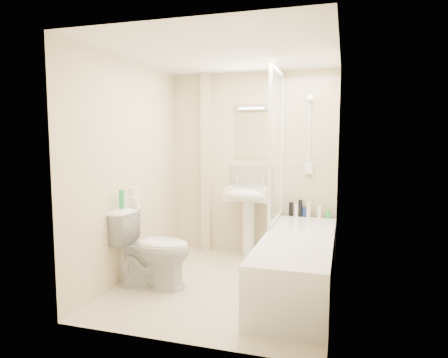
% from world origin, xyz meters
% --- Properties ---
extents(floor, '(2.50, 2.50, 0.00)m').
position_xyz_m(floor, '(0.00, 0.00, 0.00)').
color(floor, beige).
rests_on(floor, ground).
extents(wall_back, '(2.20, 0.02, 2.40)m').
position_xyz_m(wall_back, '(0.00, 1.25, 1.20)').
color(wall_back, beige).
rests_on(wall_back, ground).
extents(wall_left, '(0.02, 2.50, 2.40)m').
position_xyz_m(wall_left, '(-1.10, 0.00, 1.20)').
color(wall_left, beige).
rests_on(wall_left, ground).
extents(wall_right, '(0.02, 2.50, 2.40)m').
position_xyz_m(wall_right, '(1.10, 0.00, 1.20)').
color(wall_right, beige).
rests_on(wall_right, ground).
extents(ceiling, '(2.20, 2.50, 0.02)m').
position_xyz_m(ceiling, '(0.00, 0.00, 2.40)').
color(ceiling, white).
rests_on(ceiling, wall_back).
extents(tile_back, '(0.70, 0.01, 1.75)m').
position_xyz_m(tile_back, '(0.75, 1.24, 1.42)').
color(tile_back, beige).
rests_on(tile_back, wall_back).
extents(tile_right, '(0.01, 2.10, 1.75)m').
position_xyz_m(tile_right, '(1.09, 0.09, 1.42)').
color(tile_right, beige).
rests_on(tile_right, wall_right).
extents(pipe_boxing, '(0.12, 0.12, 2.40)m').
position_xyz_m(pipe_boxing, '(-0.62, 1.19, 1.20)').
color(pipe_boxing, beige).
rests_on(pipe_boxing, ground).
extents(splashback, '(0.60, 0.02, 0.30)m').
position_xyz_m(splashback, '(-0.00, 1.24, 1.03)').
color(splashback, beige).
rests_on(splashback, wall_back).
extents(mirror, '(0.46, 0.01, 0.60)m').
position_xyz_m(mirror, '(-0.00, 1.24, 1.58)').
color(mirror, white).
rests_on(mirror, wall_back).
extents(strip_light, '(0.42, 0.07, 0.07)m').
position_xyz_m(strip_light, '(-0.00, 1.22, 1.95)').
color(strip_light, silver).
rests_on(strip_light, wall_back).
extents(bathtub, '(0.70, 2.10, 0.55)m').
position_xyz_m(bathtub, '(0.75, 0.09, 0.29)').
color(bathtub, white).
rests_on(bathtub, ground).
extents(shower_screen, '(0.04, 0.92, 1.80)m').
position_xyz_m(shower_screen, '(0.40, 0.80, 1.45)').
color(shower_screen, white).
rests_on(shower_screen, bathtub).
extents(shower_fixture, '(0.10, 0.16, 0.99)m').
position_xyz_m(shower_fixture, '(0.75, 1.19, 1.55)').
color(shower_fixture, white).
rests_on(shower_fixture, wall_back).
extents(pedestal_sink, '(0.54, 0.49, 1.05)m').
position_xyz_m(pedestal_sink, '(-0.00, 1.01, 0.74)').
color(pedestal_sink, white).
rests_on(pedestal_sink, ground).
extents(bottle_black_a, '(0.05, 0.05, 0.18)m').
position_xyz_m(bottle_black_a, '(0.54, 1.16, 0.64)').
color(bottle_black_a, black).
rests_on(bottle_black_a, bathtub).
extents(bottle_white_a, '(0.05, 0.05, 0.17)m').
position_xyz_m(bottle_white_a, '(0.61, 1.16, 0.63)').
color(bottle_white_a, white).
rests_on(bottle_white_a, bathtub).
extents(bottle_black_b, '(0.05, 0.05, 0.21)m').
position_xyz_m(bottle_black_b, '(0.66, 1.16, 0.66)').
color(bottle_black_b, black).
rests_on(bottle_black_b, bathtub).
extents(bottle_blue, '(0.06, 0.06, 0.12)m').
position_xyz_m(bottle_blue, '(0.71, 1.16, 0.61)').
color(bottle_blue, navy).
rests_on(bottle_blue, bathtub).
extents(bottle_cream, '(0.06, 0.06, 0.19)m').
position_xyz_m(bottle_cream, '(0.76, 1.16, 0.65)').
color(bottle_cream, beige).
rests_on(bottle_cream, bathtub).
extents(bottle_white_b, '(0.05, 0.05, 0.15)m').
position_xyz_m(bottle_white_b, '(0.90, 1.16, 0.62)').
color(bottle_white_b, white).
rests_on(bottle_white_b, bathtub).
extents(bottle_green, '(0.05, 0.05, 0.10)m').
position_xyz_m(bottle_green, '(1.00, 1.16, 0.60)').
color(bottle_green, green).
rests_on(bottle_green, bathtub).
extents(toilet, '(0.53, 0.85, 0.83)m').
position_xyz_m(toilet, '(-0.72, -0.25, 0.41)').
color(toilet, white).
rests_on(toilet, ground).
extents(toilet_roll_lower, '(0.11, 0.11, 0.10)m').
position_xyz_m(toilet_roll_lower, '(-0.95, -0.19, 0.88)').
color(toilet_roll_lower, white).
rests_on(toilet_roll_lower, toilet).
extents(toilet_roll_upper, '(0.10, 0.10, 0.09)m').
position_xyz_m(toilet_roll_upper, '(-0.99, -0.14, 0.98)').
color(toilet_roll_upper, white).
rests_on(toilet_roll_upper, toilet_roll_lower).
extents(green_bottle, '(0.05, 0.05, 0.20)m').
position_xyz_m(green_bottle, '(-1.01, -0.34, 0.93)').
color(green_bottle, green).
rests_on(green_bottle, toilet).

